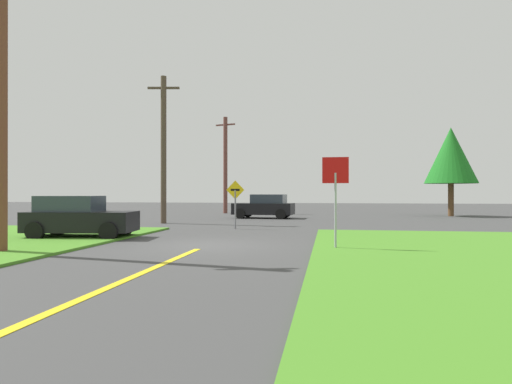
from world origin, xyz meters
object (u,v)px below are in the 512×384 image
Objects in this scene: utility_pole_near at (1,88)px; direction_sign at (235,199)px; utility_pole_mid at (164,148)px; car_approaching_junction at (265,206)px; oak_tree_left at (451,156)px; parked_car_near_building at (79,217)px; stop_sign at (335,184)px; utility_pole_far at (225,164)px.

direction_sign is (4.84, 9.46, -3.29)m from utility_pole_near.
car_approaching_junction is at bearing 50.37° from utility_pole_mid.
parked_car_near_building is at bearing -133.90° from oak_tree_left.
car_approaching_junction is at bearing 63.00° from parked_car_near_building.
utility_pole_near is 1.11× the size of utility_pole_mid.
parked_car_near_building is 7.24m from direction_sign.
oak_tree_left reaches higher than direction_sign.
oak_tree_left is (18.17, 10.76, 0.20)m from utility_pole_mid.
stop_sign reaches higher than car_approaching_junction.
utility_pole_mid is 3.59× the size of direction_sign.
oak_tree_left reaches higher than parked_car_near_building.
car_approaching_junction is at bearing 75.05° from utility_pole_near.
parked_car_near_building is at bearing -92.21° from utility_pole_far.
stop_sign is 1.21× the size of direction_sign.
car_approaching_junction is at bearing -75.48° from stop_sign.
parked_car_near_building is at bearing 92.38° from utility_pole_near.
utility_pole_near is (-9.47, -2.32, 2.73)m from stop_sign.
car_approaching_junction is 15.20m from parked_car_near_building.
utility_pole_far is at bearing -69.85° from stop_sign.
utility_pole_far is at bearing 88.57° from utility_pole_near.
utility_pole_near is at bearing 79.48° from car_approaching_junction.
parked_car_near_building is at bearing 74.67° from car_approaching_junction.
car_approaching_junction is (-4.51, 16.26, -1.20)m from stop_sign.
utility_pole_far is (0.81, 20.92, 3.35)m from parked_car_near_building.
utility_pole_mid reaches higher than parked_car_near_building.
utility_pole_mid is at bearing 146.94° from direction_sign.
direction_sign is at bearing 93.67° from car_approaching_junction.
utility_pole_mid reaches higher than utility_pole_far.
stop_sign is 10.12m from utility_pole_near.
utility_pole_mid reaches higher than car_approaching_junction.
utility_pole_near is 29.60m from oak_tree_left.
direction_sign is (4.83, -3.14, -2.84)m from utility_pole_mid.
stop_sign reaches higher than parked_car_near_building.
utility_pole_near reaches higher than car_approaching_junction.
parked_car_near_building is 9.02m from utility_pole_mid.
parked_car_near_building is (-5.14, -14.30, -0.00)m from car_approaching_junction.
car_approaching_junction is 0.45× the size of utility_pole_near.
car_approaching_junction is at bearing 89.23° from direction_sign.
oak_tree_left is (13.34, 13.90, 3.04)m from direction_sign.
parked_car_near_building is 5.81m from utility_pole_near.
oak_tree_left is at bearing -6.00° from utility_pole_far.
direction_sign is 19.51m from oak_tree_left.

